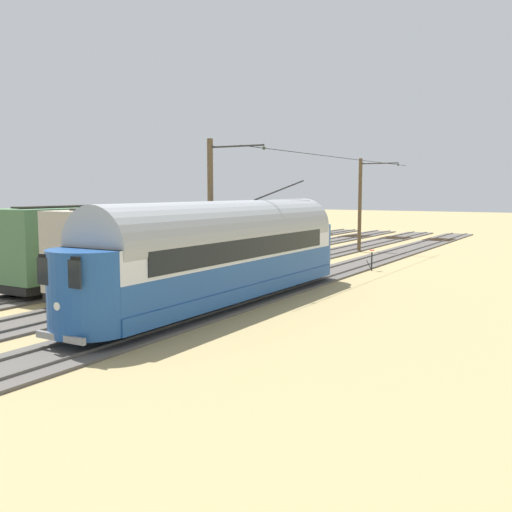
{
  "coord_description": "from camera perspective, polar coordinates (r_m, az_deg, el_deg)",
  "views": [
    {
      "loc": [
        -19.51,
        25.87,
        4.72
      ],
      "look_at": [
        -7.15,
        4.82,
        2.01
      ],
      "focal_mm": 41.44,
      "sensor_mm": 36.0,
      "label": 1
    }
  ],
  "objects": [
    {
      "name": "track_end_bumper",
      "position": [
        49.05,
        -1.48,
        1.29
      ],
      "size": [
        1.8,
        0.6,
        0.8
      ],
      "primitive_type": "cube",
      "color": "#B2A519",
      "rests_on": "ground"
    },
    {
      "name": "catenary_pole_foreground",
      "position": [
        46.07,
        10.1,
        5.04
      ],
      "size": [
        3.14,
        0.28,
        7.15
      ],
      "color": "brown",
      "rests_on": "ground"
    },
    {
      "name": "ground_plane",
      "position": [
        32.74,
        -6.53,
        -1.98
      ],
      "size": [
        220.0,
        220.0,
        0.0
      ],
      "primitive_type": "plane",
      "color": "tan"
    },
    {
      "name": "overhead_wire_run",
      "position": [
        36.46,
        9.11,
        9.23
      ],
      "size": [
        2.94,
        24.02,
        0.18
      ],
      "color": "black",
      "rests_on": "ground"
    },
    {
      "name": "vintage_streetcar",
      "position": [
        24.14,
        -2.88,
        0.49
      ],
      "size": [
        2.65,
        17.52,
        5.07
      ],
      "color": "#1E4C93",
      "rests_on": "ground"
    },
    {
      "name": "track_third_siding",
      "position": [
        34.27,
        -9.04,
        -1.56
      ],
      "size": [
        2.8,
        80.0,
        0.18
      ],
      "color": "#56514C",
      "rests_on": "ground"
    },
    {
      "name": "catenary_pole_mid_near",
      "position": [
        28.18,
        -4.26,
        4.36
      ],
      "size": [
        3.14,
        0.28,
        7.15
      ],
      "color": "brown",
      "rests_on": "ground"
    },
    {
      "name": "track_streetcar_siding",
      "position": [
        29.69,
        3.64,
        -2.71
      ],
      "size": [
        2.8,
        80.0,
        0.18
      ],
      "color": "#56514C",
      "rests_on": "ground"
    },
    {
      "name": "coach_adjacent",
      "position": [
        31.82,
        -12.49,
        1.59
      ],
      "size": [
        2.96,
        14.77,
        3.85
      ],
      "color": "#477047",
      "rests_on": "ground"
    },
    {
      "name": "switch_stand",
      "position": [
        35.49,
        11.09,
        -0.28
      ],
      "size": [
        0.5,
        0.3,
        1.24
      ],
      "color": "black",
      "rests_on": "ground"
    },
    {
      "name": "track_outer_siding",
      "position": [
        37.07,
        -14.07,
        -1.08
      ],
      "size": [
        2.8,
        80.0,
        0.18
      ],
      "color": "#56514C",
      "rests_on": "ground"
    },
    {
      "name": "track_adjacent_siding",
      "position": [
        31.78,
        -3.16,
        -2.11
      ],
      "size": [
        2.8,
        80.0,
        0.18
      ],
      "color": "#56514C",
      "rests_on": "ground"
    },
    {
      "name": "boxcar_far_siding",
      "position": [
        27.6,
        -8.82,
        0.96
      ],
      "size": [
        2.96,
        11.72,
        3.85
      ],
      "color": "#B2A893",
      "rests_on": "ground"
    }
  ]
}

